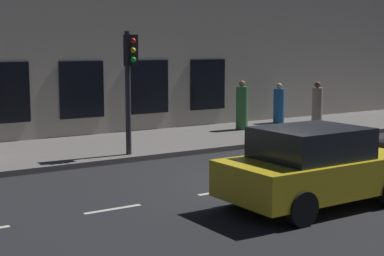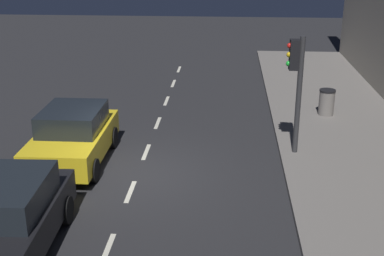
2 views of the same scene
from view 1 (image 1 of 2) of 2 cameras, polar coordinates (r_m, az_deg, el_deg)
ground_plane at (r=13.88m, az=8.25°, el=-5.25°), size 60.00×60.00×0.00m
sidewalk at (r=18.92m, az=-4.32°, el=-1.47°), size 4.50×32.00×0.15m
building_facade at (r=20.96m, az=-7.83°, el=9.83°), size 0.65×32.00×7.79m
lane_centre_line at (r=14.55m, az=11.22°, el=-4.70°), size 0.12×27.20×0.01m
traffic_light at (r=16.24m, az=-6.08°, el=5.41°), size 0.50×0.32×3.42m
parked_car_0 at (r=11.83m, az=11.79°, el=-3.71°), size 1.95×3.86×1.58m
pedestrian_0 at (r=23.62m, az=8.43°, el=2.23°), size 0.58×0.58×1.58m
pedestrian_1 at (r=21.74m, az=12.04°, el=1.94°), size 0.50×0.50×1.76m
pedestrian_2 at (r=21.48m, az=4.87°, el=2.02°), size 0.60×0.60×1.79m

